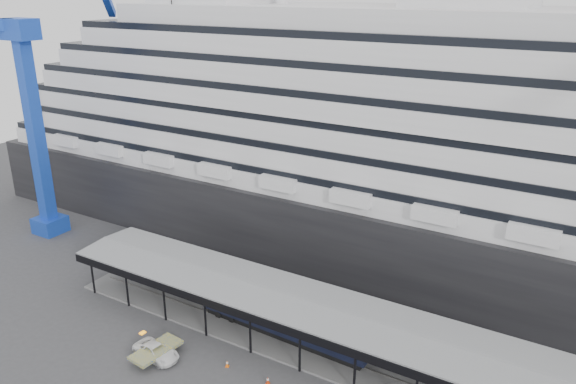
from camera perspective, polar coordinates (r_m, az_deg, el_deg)
name	(u,v)px	position (r m, az deg, el deg)	size (l,w,h in m)	color
ground	(270,366)	(57.98, -1.87, -17.28)	(200.00, 200.00, 0.00)	#3B3B3E
cruise_ship	(398,121)	(76.72, 11.11, 7.10)	(130.00, 30.00, 43.90)	black
platform_canopy	(295,321)	(60.08, 0.74, -13.01)	(56.00, 9.18, 5.30)	slate
crane_blue	(39,102)	(87.10, -24.00, 8.37)	(22.63, 19.19, 47.60)	blue
port_truck	(156,351)	(60.13, -13.24, -15.49)	(2.38, 5.17, 1.44)	white
pullman_carriage	(283,317)	(60.69, -0.51, -12.56)	(20.17, 3.26, 19.73)	black
traffic_cone_left	(227,364)	(58.02, -6.20, -16.94)	(0.48, 0.48, 0.71)	orange
traffic_cone_mid	(268,380)	(55.76, -2.07, -18.56)	(0.47, 0.47, 0.75)	red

